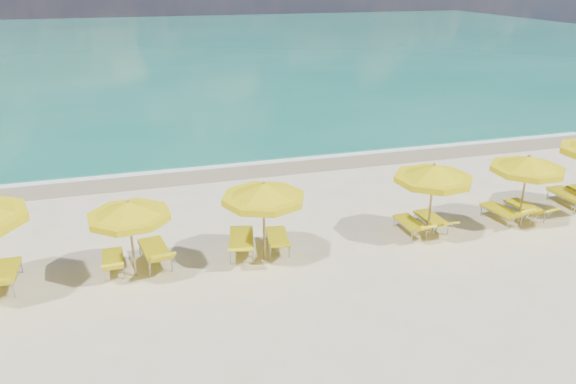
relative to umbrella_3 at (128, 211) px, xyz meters
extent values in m
plane|color=beige|center=(4.53, 0.07, -1.79)|extent=(120.00, 120.00, 0.00)
cube|color=#136C57|center=(4.53, 48.07, -1.79)|extent=(120.00, 80.00, 0.30)
cube|color=tan|center=(4.53, 7.47, -1.79)|extent=(120.00, 2.60, 0.01)
cube|color=white|center=(4.53, 8.27, -1.79)|extent=(120.00, 1.20, 0.03)
cube|color=white|center=(-1.47, 17.07, -1.79)|extent=(14.00, 0.36, 0.05)
cube|color=white|center=(12.53, 24.07, -1.79)|extent=(18.00, 0.30, 0.05)
cylinder|color=tan|center=(0.00, 0.00, -0.78)|extent=(0.06, 0.06, 2.01)
cone|color=yellow|center=(0.00, 0.00, 0.06)|extent=(2.56, 2.56, 0.40)
cylinder|color=yellow|center=(0.00, 0.00, -0.14)|extent=(2.58, 2.58, 0.16)
sphere|color=tan|center=(0.00, 0.00, 0.26)|extent=(0.09, 0.09, 0.09)
cylinder|color=tan|center=(3.38, -0.07, -0.71)|extent=(0.07, 0.07, 2.15)
cone|color=yellow|center=(3.38, -0.07, 0.19)|extent=(2.21, 2.21, 0.43)
cylinder|color=yellow|center=(3.38, -0.07, -0.02)|extent=(2.22, 2.22, 0.17)
sphere|color=tan|center=(3.38, -0.07, 0.41)|extent=(0.10, 0.10, 0.10)
cylinder|color=tan|center=(8.32, -0.05, -0.70)|extent=(0.07, 0.07, 2.17)
cone|color=yellow|center=(8.32, -0.05, 0.21)|extent=(2.73, 2.73, 0.43)
cylinder|color=yellow|center=(8.32, -0.05, 0.00)|extent=(2.76, 2.76, 0.17)
sphere|color=tan|center=(8.32, -0.05, 0.43)|extent=(0.10, 0.10, 0.10)
cylinder|color=tan|center=(11.50, -0.01, -0.73)|extent=(0.07, 0.07, 2.12)
cone|color=yellow|center=(11.50, -0.01, 0.16)|extent=(2.84, 2.84, 0.42)
cylinder|color=yellow|center=(11.50, -0.01, -0.04)|extent=(2.87, 2.87, 0.17)
sphere|color=tan|center=(11.50, -0.01, 0.38)|extent=(0.09, 0.09, 0.09)
cube|color=yellow|center=(-3.08, 0.42, -1.40)|extent=(0.61, 1.34, 0.08)
cube|color=yellow|center=(-0.53, 0.47, -1.46)|extent=(0.55, 1.17, 0.07)
cube|color=yellow|center=(-0.51, -0.32, -1.29)|extent=(0.53, 0.49, 0.39)
cube|color=yellow|center=(0.54, 0.58, -1.39)|extent=(0.82, 1.47, 0.09)
cube|color=yellow|center=(0.68, -0.36, -1.19)|extent=(0.70, 0.66, 0.46)
cube|color=yellow|center=(2.88, 0.52, -1.37)|extent=(0.93, 1.54, 0.09)
cube|color=yellow|center=(2.67, -0.47, -1.21)|extent=(0.76, 0.76, 0.40)
cube|color=yellow|center=(3.88, 0.46, -1.43)|extent=(0.75, 1.31, 0.08)
cube|color=yellow|center=(3.74, -0.40, -1.29)|extent=(0.63, 0.63, 0.35)
cube|color=yellow|center=(7.91, 0.32, -1.45)|extent=(0.55, 1.17, 0.07)
cube|color=yellow|center=(7.93, -0.49, -1.30)|extent=(0.53, 0.51, 0.36)
cube|color=yellow|center=(8.67, 0.44, -1.45)|extent=(0.57, 1.19, 0.07)
cube|color=yellow|center=(8.71, -0.39, -1.32)|extent=(0.54, 0.54, 0.32)
cube|color=yellow|center=(11.02, 0.30, -1.43)|extent=(0.73, 1.31, 0.08)
cube|color=yellow|center=(11.14, -0.53, -1.23)|extent=(0.62, 0.56, 0.45)
cube|color=yellow|center=(11.92, 0.34, -1.43)|extent=(0.67, 1.29, 0.08)
cube|color=yellow|center=(12.00, -0.52, -1.27)|extent=(0.60, 0.58, 0.38)
cube|color=yellow|center=(13.91, 0.71, -1.39)|extent=(0.63, 1.39, 0.09)
camera|label=1|loc=(0.19, -13.15, 5.46)|focal=35.00mm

